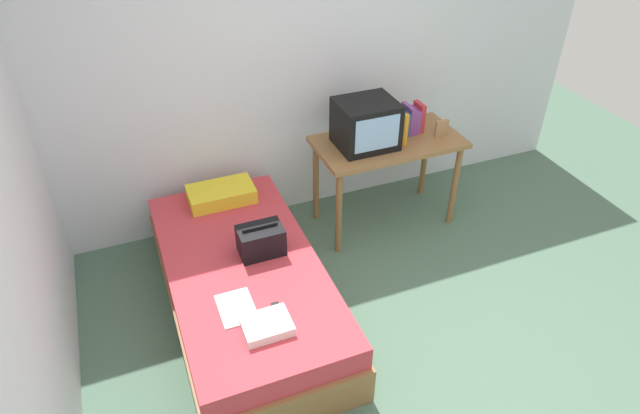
{
  "coord_description": "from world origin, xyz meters",
  "views": [
    {
      "loc": [
        -1.36,
        -1.87,
        2.88
      ],
      "look_at": [
        -0.18,
        1.09,
        0.58
      ],
      "focal_mm": 30.89,
      "sensor_mm": 36.0,
      "label": 1
    }
  ],
  "objects_px": {
    "bed": "(245,288)",
    "pillow": "(221,194)",
    "tv": "(366,124)",
    "folded_towel": "(267,326)",
    "desk": "(388,151)",
    "picture_frame": "(441,128)",
    "book_row": "(411,119)",
    "remote_dark": "(278,312)",
    "magazine": "(237,308)",
    "handbag": "(261,240)",
    "water_bottle": "(404,130)"
  },
  "relations": [
    {
      "from": "bed",
      "to": "pillow",
      "type": "distance_m",
      "value": 0.81
    },
    {
      "from": "tv",
      "to": "folded_towel",
      "type": "bearing_deg",
      "value": -134.25
    },
    {
      "from": "bed",
      "to": "desk",
      "type": "distance_m",
      "value": 1.57
    },
    {
      "from": "picture_frame",
      "to": "book_row",
      "type": "bearing_deg",
      "value": 139.21
    },
    {
      "from": "pillow",
      "to": "remote_dark",
      "type": "bearing_deg",
      "value": -88.43
    },
    {
      "from": "picture_frame",
      "to": "magazine",
      "type": "relative_size",
      "value": 0.47
    },
    {
      "from": "tv",
      "to": "handbag",
      "type": "height_order",
      "value": "tv"
    },
    {
      "from": "bed",
      "to": "picture_frame",
      "type": "height_order",
      "value": "picture_frame"
    },
    {
      "from": "water_bottle",
      "to": "magazine",
      "type": "bearing_deg",
      "value": -150.48
    },
    {
      "from": "book_row",
      "to": "tv",
      "type": "bearing_deg",
      "value": -171.07
    },
    {
      "from": "bed",
      "to": "magazine",
      "type": "bearing_deg",
      "value": -110.1
    },
    {
      "from": "handbag",
      "to": "remote_dark",
      "type": "distance_m",
      "value": 0.59
    },
    {
      "from": "handbag",
      "to": "folded_towel",
      "type": "bearing_deg",
      "value": -104.32
    },
    {
      "from": "picture_frame",
      "to": "handbag",
      "type": "distance_m",
      "value": 1.73
    },
    {
      "from": "bed",
      "to": "folded_towel",
      "type": "distance_m",
      "value": 0.66
    },
    {
      "from": "bed",
      "to": "pillow",
      "type": "bearing_deg",
      "value": 86.59
    },
    {
      "from": "bed",
      "to": "magazine",
      "type": "distance_m",
      "value": 0.47
    },
    {
      "from": "desk",
      "to": "tv",
      "type": "height_order",
      "value": "tv"
    },
    {
      "from": "book_row",
      "to": "remote_dark",
      "type": "relative_size",
      "value": 1.49
    },
    {
      "from": "bed",
      "to": "remote_dark",
      "type": "bearing_deg",
      "value": -81.21
    },
    {
      "from": "water_bottle",
      "to": "pillow",
      "type": "distance_m",
      "value": 1.48
    },
    {
      "from": "picture_frame",
      "to": "remote_dark",
      "type": "distance_m",
      "value": 2.03
    },
    {
      "from": "pillow",
      "to": "desk",
      "type": "bearing_deg",
      "value": -6.43
    },
    {
      "from": "handbag",
      "to": "remote_dark",
      "type": "relative_size",
      "value": 1.92
    },
    {
      "from": "bed",
      "to": "folded_towel",
      "type": "xyz_separation_m",
      "value": [
        -0.02,
        -0.61,
        0.26
      ]
    },
    {
      "from": "bed",
      "to": "tv",
      "type": "relative_size",
      "value": 4.55
    },
    {
      "from": "picture_frame",
      "to": "remote_dark",
      "type": "xyz_separation_m",
      "value": [
        -1.71,
        -1.03,
        -0.39
      ]
    },
    {
      "from": "pillow",
      "to": "remote_dark",
      "type": "relative_size",
      "value": 3.17
    },
    {
      "from": "bed",
      "to": "water_bottle",
      "type": "bearing_deg",
      "value": 19.56
    },
    {
      "from": "desk",
      "to": "picture_frame",
      "type": "height_order",
      "value": "picture_frame"
    },
    {
      "from": "handbag",
      "to": "remote_dark",
      "type": "bearing_deg",
      "value": -97.03
    },
    {
      "from": "bed",
      "to": "handbag",
      "type": "relative_size",
      "value": 6.67
    },
    {
      "from": "water_bottle",
      "to": "picture_frame",
      "type": "bearing_deg",
      "value": 0.07
    },
    {
      "from": "bed",
      "to": "picture_frame",
      "type": "distance_m",
      "value": 1.96
    },
    {
      "from": "handbag",
      "to": "folded_towel",
      "type": "xyz_separation_m",
      "value": [
        -0.17,
        -0.67,
        -0.07
      ]
    },
    {
      "from": "tv",
      "to": "magazine",
      "type": "distance_m",
      "value": 1.72
    },
    {
      "from": "book_row",
      "to": "remote_dark",
      "type": "distance_m",
      "value": 1.98
    },
    {
      "from": "tv",
      "to": "handbag",
      "type": "relative_size",
      "value": 1.47
    },
    {
      "from": "picture_frame",
      "to": "magazine",
      "type": "height_order",
      "value": "picture_frame"
    },
    {
      "from": "book_row",
      "to": "magazine",
      "type": "relative_size",
      "value": 0.8
    },
    {
      "from": "bed",
      "to": "picture_frame",
      "type": "xyz_separation_m",
      "value": [
        1.79,
        0.51,
        0.62
      ]
    },
    {
      "from": "desk",
      "to": "tv",
      "type": "xyz_separation_m",
      "value": [
        -0.21,
        -0.0,
        0.28
      ]
    },
    {
      "from": "bed",
      "to": "water_bottle",
      "type": "height_order",
      "value": "water_bottle"
    },
    {
      "from": "picture_frame",
      "to": "tv",
      "type": "bearing_deg",
      "value": 171.56
    },
    {
      "from": "desk",
      "to": "folded_towel",
      "type": "xyz_separation_m",
      "value": [
        -1.39,
        -1.22,
        -0.2
      ]
    },
    {
      "from": "pillow",
      "to": "folded_towel",
      "type": "distance_m",
      "value": 1.37
    },
    {
      "from": "magazine",
      "to": "tv",
      "type": "bearing_deg",
      "value": 37.18
    },
    {
      "from": "bed",
      "to": "book_row",
      "type": "distance_m",
      "value": 1.86
    },
    {
      "from": "picture_frame",
      "to": "remote_dark",
      "type": "bearing_deg",
      "value": -148.82
    },
    {
      "from": "handbag",
      "to": "book_row",
      "type": "bearing_deg",
      "value": 23.06
    }
  ]
}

